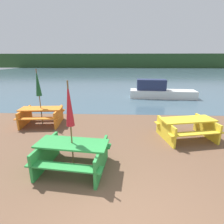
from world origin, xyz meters
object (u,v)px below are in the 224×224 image
(boat, at_px, (159,91))
(picnic_table_yellow, at_px, (187,126))
(umbrella_darkgreen, at_px, (38,83))
(picnic_table_orange, at_px, (42,114))
(picnic_table_green, at_px, (73,153))
(umbrella_crimson, at_px, (69,105))

(boat, bearing_deg, picnic_table_yellow, -89.91)
(umbrella_darkgreen, bearing_deg, picnic_table_orange, 0.00)
(boat, bearing_deg, umbrella_darkgreen, -134.03)
(picnic_table_yellow, distance_m, picnic_table_orange, 5.89)
(picnic_table_green, height_order, umbrella_darkgreen, umbrella_darkgreen)
(umbrella_darkgreen, distance_m, boat, 8.49)
(umbrella_darkgreen, height_order, boat, umbrella_darkgreen)
(picnic_table_green, xyz_separation_m, umbrella_crimson, (0.00, 0.00, 1.26))
(umbrella_darkgreen, bearing_deg, picnic_table_yellow, -11.48)
(umbrella_crimson, height_order, boat, umbrella_crimson)
(picnic_table_orange, height_order, boat, boat)
(umbrella_darkgreen, bearing_deg, picnic_table_green, -55.35)
(picnic_table_yellow, bearing_deg, picnic_table_green, -151.02)
(picnic_table_orange, bearing_deg, umbrella_darkgreen, 0.00)
(umbrella_darkgreen, xyz_separation_m, boat, (6.25, 5.59, -1.31))
(picnic_table_yellow, distance_m, umbrella_darkgreen, 6.04)
(picnic_table_yellow, bearing_deg, umbrella_darkgreen, 168.52)
(picnic_table_orange, xyz_separation_m, umbrella_darkgreen, (0.00, 0.00, 1.33))
(picnic_table_green, distance_m, picnic_table_orange, 3.84)
(picnic_table_yellow, height_order, picnic_table_orange, picnic_table_yellow)
(picnic_table_orange, xyz_separation_m, boat, (6.25, 5.59, 0.03))
(picnic_table_orange, relative_size, boat, 0.39)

